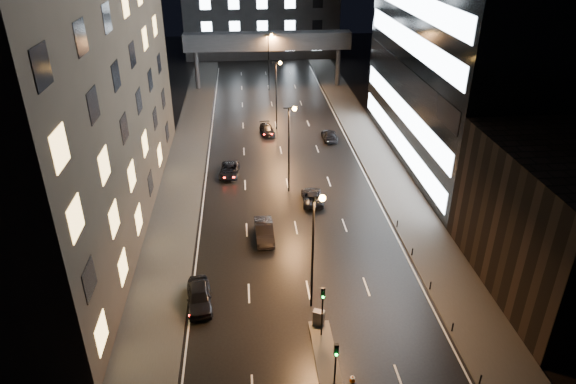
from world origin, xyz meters
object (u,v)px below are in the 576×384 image
object	(u,v)px
car_away_c	(229,170)
utility_cabinet	(319,317)
car_away_b	(264,231)
car_toward_a	(312,197)
car_away_a	(199,296)
car_away_d	(267,130)
car_toward_b	(330,135)

from	to	relation	value
car_away_c	utility_cabinet	bearing A→B (deg)	-70.38
utility_cabinet	car_away_b	bearing A→B (deg)	128.67
car_toward_a	car_away_a	bearing A→B (deg)	57.17
car_away_d	utility_cabinet	bearing A→B (deg)	-95.45
car_away_d	car_toward_a	distance (m)	21.39
car_away_d	car_toward_b	bearing A→B (deg)	-27.86
car_away_c	car_away_a	bearing A→B (deg)	-90.20
car_away_a	car_toward_b	size ratio (longest dim) A/B	1.03
car_away_b	car_toward_a	xyz separation A→B (m)	(5.62, 6.93, -0.15)
car_away_c	utility_cabinet	xyz separation A→B (m)	(7.12, -27.12, 0.11)
car_away_a	car_toward_a	size ratio (longest dim) A/B	1.03
car_away_a	utility_cabinet	world-z (taller)	car_away_a
car_away_d	car_toward_b	xyz separation A→B (m)	(8.69, -3.15, 0.05)
car_away_a	car_away_d	distance (m)	38.06
car_away_b	car_away_d	size ratio (longest dim) A/B	1.12
car_away_d	utility_cabinet	xyz separation A→B (m)	(1.75, -40.57, 0.14)
car_away_d	car_away_a	bearing A→B (deg)	-109.29
car_away_c	car_toward_b	world-z (taller)	car_toward_b
car_away_c	utility_cabinet	distance (m)	28.04
car_away_a	utility_cabinet	distance (m)	9.81
car_away_a	car_toward_a	world-z (taller)	car_away_a
car_away_b	car_toward_a	bearing A→B (deg)	49.13
car_away_c	car_toward_a	size ratio (longest dim) A/B	1.01
car_toward_a	utility_cabinet	world-z (taller)	utility_cabinet
car_away_d	car_away_c	bearing A→B (deg)	-119.68
car_away_c	car_toward_a	xyz separation A→B (m)	(9.20, -7.59, -0.01)
car_away_a	car_away_c	distance (m)	23.96
car_away_a	car_toward_a	distance (m)	19.83
car_toward_a	car_toward_b	bearing A→B (deg)	-103.19
car_away_b	car_toward_b	xyz separation A→B (m)	(10.48, 24.82, -0.13)
car_toward_a	utility_cabinet	xyz separation A→B (m)	(-2.07, -19.53, 0.12)
car_toward_a	car_away_c	bearing A→B (deg)	-37.54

